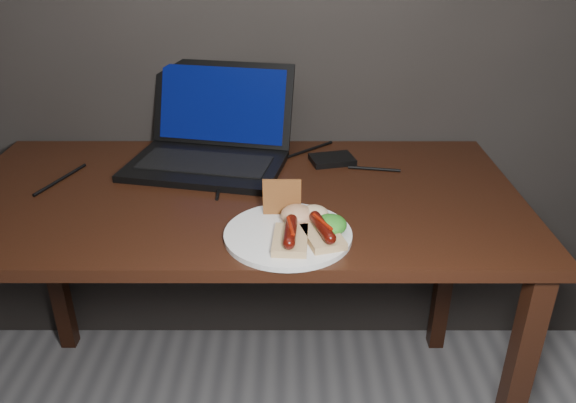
{
  "coord_description": "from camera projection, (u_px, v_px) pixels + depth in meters",
  "views": [
    {
      "loc": [
        0.13,
        0.12,
        1.36
      ],
      "look_at": [
        0.13,
        1.19,
        0.82
      ],
      "focal_mm": 35.0,
      "sensor_mm": 36.0,
      "label": 1
    }
  ],
  "objects": [
    {
      "name": "desk_cables",
      "position": [
        235.0,
        169.0,
        1.51
      ],
      "size": [
        0.93,
        0.39,
        0.01
      ],
      "color": "black",
      "rests_on": "desk"
    },
    {
      "name": "salsa_mound",
      "position": [
        297.0,
        215.0,
        1.22
      ],
      "size": [
        0.07,
        0.07,
        0.04
      ],
      "primitive_type": "ellipsoid",
      "color": "maroon",
      "rests_on": "plate"
    },
    {
      "name": "crispbread",
      "position": [
        282.0,
        197.0,
        1.25
      ],
      "size": [
        0.08,
        0.01,
        0.08
      ],
      "primitive_type": "cube",
      "color": "#9A592A",
      "rests_on": "plate"
    },
    {
      "name": "salad_greens",
      "position": [
        330.0,
        225.0,
        1.18
      ],
      "size": [
        0.07,
        0.07,
        0.04
      ],
      "primitive_type": "ellipsoid",
      "color": "#145B12",
      "rests_on": "plate"
    },
    {
      "name": "desk",
      "position": [
        239.0,
        223.0,
        1.44
      ],
      "size": [
        1.4,
        0.7,
        0.75
      ],
      "color": "black",
      "rests_on": "ground"
    },
    {
      "name": "laptop",
      "position": [
        212.0,
        143.0,
        1.55
      ],
      "size": [
        0.47,
        0.43,
        0.25
      ],
      "color": "black",
      "rests_on": "desk"
    },
    {
      "name": "coleslaw_mound",
      "position": [
        314.0,
        214.0,
        1.23
      ],
      "size": [
        0.06,
        0.06,
        0.04
      ],
      "primitive_type": "ellipsoid",
      "color": "beige",
      "rests_on": "plate"
    },
    {
      "name": "bread_sausage_center",
      "position": [
        290.0,
        236.0,
        1.14
      ],
      "size": [
        0.08,
        0.12,
        0.04
      ],
      "color": "#DBB380",
      "rests_on": "plate"
    },
    {
      "name": "hard_drive",
      "position": [
        332.0,
        160.0,
        1.56
      ],
      "size": [
        0.13,
        0.11,
        0.02
      ],
      "primitive_type": "cube",
      "rotation": [
        0.0,
        0.0,
        0.24
      ],
      "color": "black",
      "rests_on": "desk"
    },
    {
      "name": "plate",
      "position": [
        288.0,
        235.0,
        1.2
      ],
      "size": [
        0.35,
        0.35,
        0.01
      ],
      "primitive_type": "cylinder",
      "rotation": [
        0.0,
        0.0,
        -0.34
      ],
      "color": "silver",
      "rests_on": "desk"
    },
    {
      "name": "bread_sausage_right",
      "position": [
        322.0,
        232.0,
        1.16
      ],
      "size": [
        0.1,
        0.13,
        0.04
      ],
      "color": "#DBB380",
      "rests_on": "plate"
    }
  ]
}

